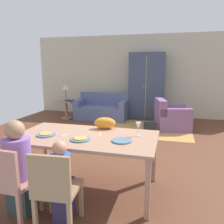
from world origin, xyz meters
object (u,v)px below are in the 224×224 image
Objects in this scene: dining_table at (86,140)px; dining_chair_child at (55,187)px; plate_near_woman at (122,141)px; armchair at (170,117)px; table_lamp at (66,88)px; book_lower at (71,100)px; couch at (102,109)px; cat at (105,123)px; armoire at (147,86)px; side_table at (66,107)px; book_upper at (70,100)px; plate_near_child at (80,139)px; person_child at (62,184)px; wine_glass at (138,126)px; person_man at (21,171)px; dining_chair_man at (10,180)px; plate_near_man at (46,135)px; handbag at (150,127)px.

dining_table is 0.88m from dining_chair_child.
plate_near_woman is 0.24× the size of armchair.
book_lower is (0.18, 0.03, -0.41)m from table_lamp.
couch is (-1.05, 4.10, -0.39)m from dining_table.
armoire reaches higher than cat.
side_table is 2.64× the size of book_upper.
cat is 0.31× the size of armchair.
plate_near_child is at bearing -171.25° from plate_near_woman.
dining_chair_child reaches higher than couch.
cat is 3.93m from couch.
person_child is 4.92m from book_upper.
wine_glass is at bearing 51.93° from person_child.
table_lamp is (-2.71, 3.94, 0.24)m from plate_near_woman.
book_upper is (-2.18, 3.39, -0.22)m from cat.
dining_table is 1.15× the size of couch.
person_child is (-0.01, 0.17, -0.06)m from dining_chair_child.
cat is 0.20× the size of couch.
armchair is at bearing -7.15° from side_table.
side_table is 0.63m from table_lamp.
couch is at bearing 12.74° from table_lamp.
person_man is at bearing -111.41° from armchair.
person_man is (0.01, 0.18, 0.02)m from dining_chair_man.
person_child is 4.99m from book_lower.
plate_near_woman is 4.79m from table_lamp.
armchair reaches higher than book_upper.
plate_near_man is at bearing -165.96° from wine_glass.
book_upper is 2.81m from handbag.
plate_near_man is 0.52m from plate_near_child.
person_child is at bearing -66.16° from book_lower.
armoire is at bearing 15.87° from table_lamp.
dining_chair_child is at bearing -77.93° from couch.
wine_glass reaches higher than book_upper.
person_man is 4.80m from book_lower.
handbag is at bearing 88.53° from plate_near_woman.
armoire is (-0.21, 4.65, 0.28)m from plate_near_woman.
wine_glass is 0.58m from cat.
book_lower is (-1.50, 3.99, -0.18)m from plate_near_man.
table_lamp reaches higher than plate_near_woman.
couch is 5.12× the size of handbag.
couch is (-0.54, 4.79, -0.21)m from person_man.
dining_table is 2.17× the size of dining_chair_man.
book_upper is (-2.71, 3.61, -0.27)m from wine_glass.
book_upper reaches higher than handbag.
plate_near_man is 0.23× the size of person_man.
dining_chair_man is (-0.52, -0.86, -0.20)m from dining_table.
dining_chair_child reaches higher than plate_near_woman.
table_lamp is at bearing 128.14° from wine_glass.
plate_near_child is at bearing -93.73° from armoire.
cat is at bearing -71.96° from couch.
plate_near_woman is 4.65m from book_upper.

